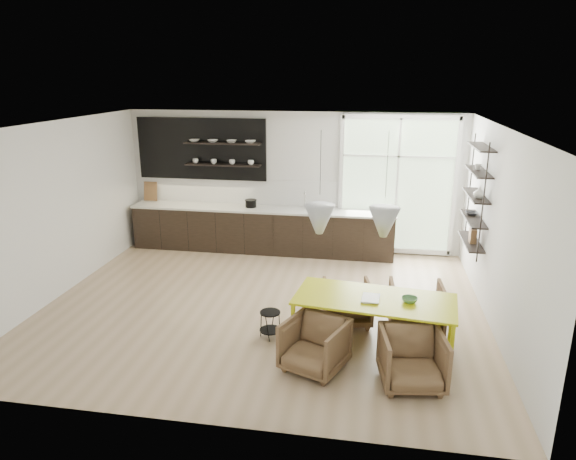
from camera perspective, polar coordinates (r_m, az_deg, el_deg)
The scene contains 11 objects.
room at distance 8.90m, azimuth 2.26°, elevation 2.89°, with size 7.02×6.01×2.91m.
kitchen_run at distance 10.86m, azimuth -3.37°, elevation 0.77°, with size 5.54×0.69×2.75m.
right_shelving at distance 9.02m, azimuth 20.15°, elevation 3.29°, with size 0.26×1.22×1.90m.
dining_table at distance 6.99m, azimuth 9.59°, elevation -7.87°, with size 2.21×1.20×0.77m.
armchair_back_left at distance 7.85m, azimuth 6.59°, elevation -8.01°, with size 0.69×0.71×0.65m, color brown.
armchair_back_right at distance 7.80m, azimuth 14.05°, elevation -8.33°, with size 0.76×0.79×0.71m, color brown.
armchair_front_left at distance 6.66m, azimuth 2.97°, elevation -12.65°, with size 0.72×0.74×0.67m, color brown.
armchair_front_right at distance 6.52m, azimuth 13.63°, elevation -13.77°, with size 0.74×0.76×0.69m, color brown.
wire_stool at distance 7.42m, azimuth -1.99°, elevation -10.05°, with size 0.31×0.31×0.39m.
table_book at distance 6.92m, azimuth 8.20°, elevation -7.44°, with size 0.23×0.31×0.03m, color white.
table_bowl at distance 6.93m, azimuth 13.36°, elevation -7.55°, with size 0.21×0.21×0.06m, color #52864F.
Camera 1 is at (1.68, -7.47, 3.63)m, focal length 32.00 mm.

